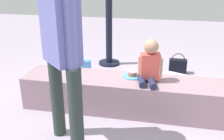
% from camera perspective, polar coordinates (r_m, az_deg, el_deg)
% --- Properties ---
extents(ground_plane, '(12.00, 12.00, 0.00)m').
position_cam_1_polar(ground_plane, '(3.14, 5.23, -8.73)').
color(ground_plane, '#9A8D9E').
extents(concrete_ledge, '(2.66, 0.49, 0.39)m').
position_cam_1_polar(concrete_ledge, '(3.05, 5.35, -5.55)').
color(concrete_ledge, gray).
rests_on(concrete_ledge, ground_plane).
extents(child_seated, '(0.28, 0.33, 0.48)m').
position_cam_1_polar(child_seated, '(2.86, 8.30, 1.36)').
color(child_seated, '#222644').
rests_on(child_seated, concrete_ledge).
extents(adult_standing, '(0.41, 0.40, 1.73)m').
position_cam_1_polar(adult_standing, '(2.19, -11.16, 6.98)').
color(adult_standing, '#27342F').
rests_on(adult_standing, ground_plane).
extents(cake_plate, '(0.22, 0.22, 0.07)m').
position_cam_1_polar(cake_plate, '(3.04, 4.49, -1.09)').
color(cake_plate, '#4CA5D8').
rests_on(cake_plate, concrete_ledge).
extents(gift_bag, '(0.20, 0.09, 0.34)m').
position_cam_1_polar(gift_bag, '(3.93, -6.15, 0.15)').
color(gift_bag, '#4C99E0').
rests_on(gift_bag, ground_plane).
extents(railing_post, '(0.36, 0.36, 1.23)m').
position_cam_1_polar(railing_post, '(4.44, -0.66, 7.07)').
color(railing_post, black).
rests_on(railing_post, ground_plane).
extents(water_bottle_near_gift, '(0.07, 0.07, 0.23)m').
position_cam_1_polar(water_bottle_near_gift, '(4.32, 6.11, 1.46)').
color(water_bottle_near_gift, silver).
rests_on(water_bottle_near_gift, ground_plane).
extents(party_cup_red, '(0.08, 0.08, 0.09)m').
position_cam_1_polar(party_cup_red, '(3.63, 16.65, -4.37)').
color(party_cup_red, red).
rests_on(party_cup_red, ground_plane).
extents(cake_box_white, '(0.40, 0.38, 0.13)m').
position_cam_1_polar(cake_box_white, '(3.87, 13.13, -2.08)').
color(cake_box_white, white).
rests_on(cake_box_white, ground_plane).
extents(handbag_black_leather, '(0.27, 0.11, 0.33)m').
position_cam_1_polar(handbag_black_leather, '(4.28, 14.25, 0.92)').
color(handbag_black_leather, black).
rests_on(handbag_black_leather, ground_plane).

